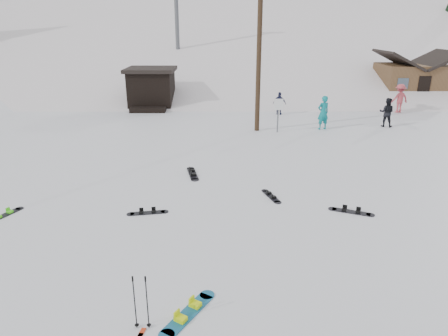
{
  "coord_description": "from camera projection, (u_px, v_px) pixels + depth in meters",
  "views": [
    {
      "loc": [
        0.1,
        -7.81,
        5.59
      ],
      "look_at": [
        0.13,
        3.84,
        1.4
      ],
      "focal_mm": 32.0,
      "sensor_mm": 36.0,
      "label": 1
    }
  ],
  "objects": [
    {
      "name": "ground",
      "position": [
        219.0,
        281.0,
        9.24
      ],
      "size": [
        200.0,
        200.0,
        0.0
      ],
      "primitive_type": "plane",
      "color": "white",
      "rests_on": "ground"
    },
    {
      "name": "ski_slope",
      "position": [
        222.0,
        139.0,
        65.06
      ],
      "size": [
        60.0,
        85.24,
        65.97
      ],
      "primitive_type": "cube",
      "rotation": [
        0.31,
        0.0,
        0.0
      ],
      "color": "white",
      "rests_on": "ground"
    },
    {
      "name": "treeline_crest",
      "position": [
        223.0,
        51.0,
        90.17
      ],
      "size": [
        50.0,
        6.0,
        10.0
      ],
      "primitive_type": null,
      "color": "black",
      "rests_on": "ski_slope"
    },
    {
      "name": "utility_pole",
      "position": [
        259.0,
        43.0,
        20.84
      ],
      "size": [
        2.0,
        0.26,
        9.0
      ],
      "color": "#3A2819",
      "rests_on": "ground"
    },
    {
      "name": "trail_sign",
      "position": [
        278.0,
        109.0,
        21.59
      ],
      "size": [
        0.5,
        0.09,
        1.85
      ],
      "color": "#595B60",
      "rests_on": "ground"
    },
    {
      "name": "lift_hut",
      "position": [
        152.0,
        88.0,
        28.47
      ],
      "size": [
        3.4,
        4.1,
        2.75
      ],
      "color": "black",
      "rests_on": "ground"
    },
    {
      "name": "cabin",
      "position": [
        412.0,
        80.0,
        31.36
      ],
      "size": [
        5.39,
        4.4,
        3.77
      ],
      "color": "brown",
      "rests_on": "ground"
    },
    {
      "name": "hero_snowboard",
      "position": [
        188.0,
        313.0,
        8.16
      ],
      "size": [
        1.05,
        1.52,
        0.12
      ],
      "rotation": [
        0.0,
        0.0,
        1.02
      ],
      "color": "#166692",
      "rests_on": "ground"
    },
    {
      "name": "ski_poles",
      "position": [
        141.0,
        302.0,
        7.62
      ],
      "size": [
        0.32,
        0.09,
        1.17
      ],
      "color": "black",
      "rests_on": "ground"
    },
    {
      "name": "board_scatter_a",
      "position": [
        148.0,
        213.0,
        12.55
      ],
      "size": [
        1.29,
        0.42,
        0.09
      ],
      "rotation": [
        0.0,
        0.0,
        0.16
      ],
      "color": "black",
      "rests_on": "ground"
    },
    {
      "name": "board_scatter_b",
      "position": [
        193.0,
        173.0,
        15.82
      ],
      "size": [
        0.57,
        1.59,
        0.11
      ],
      "rotation": [
        0.0,
        0.0,
        1.78
      ],
      "color": "black",
      "rests_on": "ground"
    },
    {
      "name": "board_scatter_c",
      "position": [
        4.0,
        215.0,
        12.39
      ],
      "size": [
        0.72,
        1.23,
        0.09
      ],
      "rotation": [
        0.0,
        0.0,
        1.12
      ],
      "color": "black",
      "rests_on": "ground"
    },
    {
      "name": "board_scatter_d",
      "position": [
        351.0,
        211.0,
        12.62
      ],
      "size": [
        1.34,
        0.7,
        0.1
      ],
      "rotation": [
        0.0,
        0.0,
        -0.38
      ],
      "color": "black",
      "rests_on": "ground"
    },
    {
      "name": "board_scatter_f",
      "position": [
        271.0,
        196.0,
        13.76
      ],
      "size": [
        0.58,
        1.24,
        0.09
      ],
      "rotation": [
        0.0,
        0.0,
        1.89
      ],
      "color": "black",
      "rests_on": "ground"
    },
    {
      "name": "skier_teal",
      "position": [
        323.0,
        113.0,
        22.36
      ],
      "size": [
        0.8,
        0.65,
        1.9
      ],
      "primitive_type": "imported",
      "rotation": [
        0.0,
        0.0,
        3.47
      ],
      "color": "#0D7D83",
      "rests_on": "ground"
    },
    {
      "name": "skier_dark",
      "position": [
        387.0,
        112.0,
        23.0
      ],
      "size": [
        0.99,
        0.9,
        1.66
      ],
      "primitive_type": "imported",
      "rotation": [
        0.0,
        0.0,
        2.73
      ],
      "color": "black",
      "rests_on": "ground"
    },
    {
      "name": "skier_pink",
      "position": [
        400.0,
        98.0,
        26.72
      ],
      "size": [
        1.35,
        0.96,
        1.9
      ],
      "primitive_type": "imported",
      "rotation": [
        0.0,
        0.0,
        3.37
      ],
      "color": "#BB424B",
      "rests_on": "ground"
    },
    {
      "name": "skier_navy",
      "position": [
        279.0,
        103.0,
        26.14
      ],
      "size": [
        0.93,
        0.64,
        1.47
      ],
      "primitive_type": "imported",
      "rotation": [
        0.0,
        0.0,
        2.78
      ],
      "color": "#171A3A",
      "rests_on": "ground"
    }
  ]
}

